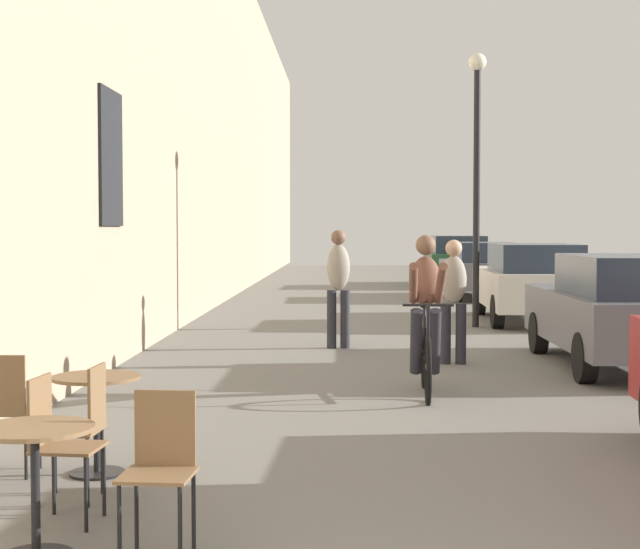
{
  "coord_description": "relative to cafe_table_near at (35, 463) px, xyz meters",
  "views": [
    {
      "loc": [
        -0.23,
        -2.52,
        1.79
      ],
      "look_at": [
        -0.64,
        12.34,
        1.08
      ],
      "focal_mm": 54.79,
      "sensor_mm": 36.0,
      "label": 1
    }
  ],
  "objects": [
    {
      "name": "cafe_chair_near_toward_street",
      "position": [
        0.67,
        0.08,
        -0.0
      ],
      "size": [
        0.4,
        0.4,
        0.89
      ],
      "color": "black",
      "rests_on": "ground_plane"
    },
    {
      "name": "building_facade_left",
      "position": [
        -1.54,
        11.37,
        4.1
      ],
      "size": [
        0.54,
        68.0,
        9.24
      ],
      "color": "tan",
      "rests_on": "ground_plane"
    },
    {
      "name": "cafe_table_mid",
      "position": [
        -0.13,
        1.8,
        0.0
      ],
      "size": [
        0.64,
        0.64,
        0.72
      ],
      "color": "black",
      "rests_on": "ground_plane"
    },
    {
      "name": "parked_car_second",
      "position": [
        5.18,
        7.32,
        0.23
      ],
      "size": [
        1.73,
        4.08,
        1.45
      ],
      "color": "#595960",
      "rests_on": "ground_plane"
    },
    {
      "name": "cafe_chair_mid_toward_wall",
      "position": [
        -0.06,
        1.13,
        -0.0
      ],
      "size": [
        0.4,
        0.4,
        0.89
      ],
      "color": "black",
      "rests_on": "ground_plane"
    },
    {
      "name": "street_lamp",
      "position": [
        4.0,
        12.45,
        2.59
      ],
      "size": [
        0.32,
        0.32,
        4.9
      ],
      "color": "black",
      "rests_on": "ground_plane"
    },
    {
      "name": "cafe_table_near",
      "position": [
        0.0,
        0.0,
        0.0
      ],
      "size": [
        0.64,
        0.64,
        0.72
      ],
      "color": "black",
      "rests_on": "ground_plane"
    },
    {
      "name": "parked_car_fifth",
      "position": [
        5.06,
        24.98,
        0.28
      ],
      "size": [
        1.92,
        4.39,
        1.55
      ],
      "color": "#23512D",
      "rests_on": "ground_plane"
    },
    {
      "name": "pedestrian_near",
      "position": [
        3.07,
        7.63,
        0.4
      ],
      "size": [
        0.35,
        0.25,
        1.63
      ],
      "color": "#26262D",
      "rests_on": "ground_plane"
    },
    {
      "name": "cafe_chair_near_toward_wall",
      "position": [
        -0.08,
        0.64,
        -0.0
      ],
      "size": [
        0.41,
        0.41,
        0.89
      ],
      "color": "black",
      "rests_on": "ground_plane"
    },
    {
      "name": "parked_car_third",
      "position": [
        5.16,
        13.42,
        0.25
      ],
      "size": [
        1.85,
        4.22,
        1.49
      ],
      "color": "beige",
      "rests_on": "ground_plane"
    },
    {
      "name": "cyclist_on_bicycle",
      "position": [
        2.53,
        5.37,
        0.29
      ],
      "size": [
        0.52,
        1.76,
        1.74
      ],
      "color": "black",
      "rests_on": "ground_plane"
    },
    {
      "name": "parked_car_fourth",
      "position": [
        5.09,
        19.7,
        0.22
      ],
      "size": [
        1.77,
        4.05,
        1.43
      ],
      "color": "#595960",
      "rests_on": "ground_plane"
    },
    {
      "name": "pedestrian_mid",
      "position": [
        1.55,
        9.27,
        0.47
      ],
      "size": [
        0.36,
        0.26,
        1.76
      ],
      "color": "#26262D",
      "rests_on": "ground_plane"
    },
    {
      "name": "cafe_chair_mid_toward_street",
      "position": [
        -0.76,
        1.73,
        -0.0
      ],
      "size": [
        0.38,
        0.38,
        0.89
      ],
      "color": "black",
      "rests_on": "ground_plane"
    }
  ]
}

